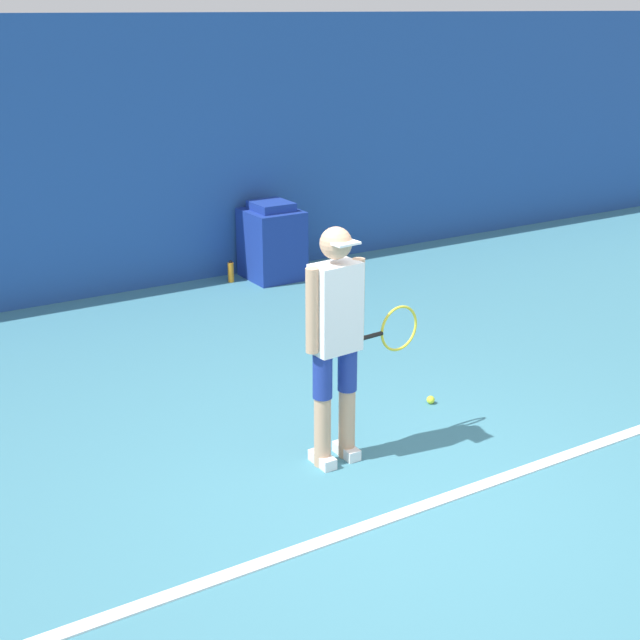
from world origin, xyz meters
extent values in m
plane|color=teal|center=(0.00, 0.00, 0.00)|extent=(24.00, 24.00, 0.00)
cube|color=#234C99|center=(0.00, 5.35, 1.52)|extent=(24.00, 0.10, 3.04)
cube|color=white|center=(0.00, -0.21, 0.01)|extent=(21.60, 0.10, 0.01)
cylinder|color=tan|center=(-0.21, 0.63, 0.26)|extent=(0.12, 0.12, 0.53)
cylinder|color=navy|center=(-0.21, 0.63, 0.69)|extent=(0.14, 0.14, 0.32)
cube|color=white|center=(-0.21, 0.63, 0.04)|extent=(0.10, 0.24, 0.08)
cylinder|color=tan|center=(0.01, 0.65, 0.26)|extent=(0.12, 0.12, 0.53)
cylinder|color=navy|center=(0.01, 0.65, 0.69)|extent=(0.14, 0.14, 0.32)
cube|color=white|center=(0.01, 0.65, 0.04)|extent=(0.10, 0.24, 0.08)
cube|color=white|center=(-0.10, 0.64, 1.16)|extent=(0.36, 0.23, 0.63)
sphere|color=tan|center=(-0.10, 0.64, 1.62)|extent=(0.22, 0.22, 0.22)
cube|color=white|center=(-0.09, 0.54, 1.64)|extent=(0.19, 0.14, 0.02)
cylinder|color=tan|center=(-0.30, 0.62, 1.18)|extent=(0.09, 0.09, 0.59)
cylinder|color=tan|center=(0.10, 0.65, 1.18)|extent=(0.09, 0.09, 0.59)
cylinder|color=black|center=(0.21, 0.66, 0.89)|extent=(0.23, 0.05, 0.03)
torus|color=yellow|center=(0.48, 0.69, 0.89)|extent=(0.35, 0.05, 0.35)
sphere|color=#D1E533|center=(1.10, 1.04, 0.03)|extent=(0.07, 0.07, 0.07)
cube|color=navy|center=(1.75, 4.91, 0.41)|extent=(0.61, 0.68, 0.83)
cube|color=navy|center=(1.75, 4.91, 0.88)|extent=(0.43, 0.47, 0.10)
cylinder|color=orange|center=(1.24, 5.01, 0.12)|extent=(0.07, 0.07, 0.24)
cylinder|color=black|center=(1.24, 5.01, 0.25)|extent=(0.04, 0.04, 0.02)
camera|label=1|loc=(-3.22, -4.18, 3.10)|focal=50.00mm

